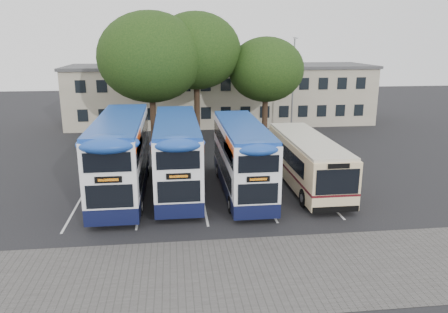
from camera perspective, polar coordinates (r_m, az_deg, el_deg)
ground at (r=22.78m, az=7.35°, el=-8.11°), size 120.00×120.00×0.00m
paving_strip at (r=18.01m, az=4.91°, el=-14.71°), size 40.00×6.00×0.01m
bay_lines at (r=26.85m, az=-3.06°, el=-4.32°), size 14.12×11.00×0.01m
depot_building at (r=47.90m, az=-0.36°, el=8.24°), size 32.40×8.40×6.20m
lamp_post at (r=41.97m, az=9.03°, el=9.72°), size 0.25×1.05×9.06m
tree_left at (r=36.85m, az=-9.56°, el=12.67°), size 8.64×8.64×11.15m
tree_mid at (r=38.45m, az=-3.67°, el=13.60°), size 7.71×7.71×11.20m
tree_right at (r=39.45m, az=5.50°, el=11.22°), size 6.69×6.69×9.13m
bus_dd_left at (r=26.18m, az=-13.26°, el=0.52°), size 2.65×10.95×4.56m
bus_dd_mid at (r=26.28m, az=-6.15°, el=0.66°), size 2.54×10.48×4.37m
bus_dd_right at (r=25.88m, az=2.36°, el=0.22°), size 2.41×9.96×4.15m
bus_single at (r=27.58m, az=10.72°, el=-0.26°), size 2.62×10.31×3.07m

